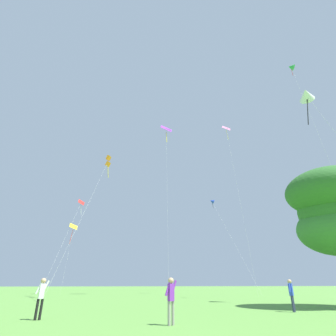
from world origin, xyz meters
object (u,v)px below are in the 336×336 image
(person_with_spool, at_px, (291,292))
(kite_white_distant, at_px, (306,95))
(kite_blue_delta, at_px, (212,201))
(kite_pink_low, at_px, (227,135))
(kite_orange_box, at_px, (108,162))
(tree_right_cluster, at_px, (335,211))
(person_near_tree, at_px, (171,296))
(kite_green_small, at_px, (291,68))
(kite_red_high, at_px, (80,208))
(kite_purple_streamer, at_px, (166,133))
(person_far_back, at_px, (41,294))
(kite_yellow_diamond, at_px, (73,230))

(person_with_spool, bearing_deg, kite_white_distant, 24.54)
(kite_blue_delta, bearing_deg, kite_pink_low, -69.53)
(kite_white_distant, distance_m, person_with_spool, 20.73)
(kite_orange_box, height_order, person_with_spool, kite_orange_box)
(kite_blue_delta, xyz_separation_m, tree_right_cluster, (-1.53, -30.21, -9.48))
(person_near_tree, bearing_deg, kite_white_distant, 25.25)
(kite_green_small, relative_size, kite_orange_box, 1.73)
(kite_red_high, bearing_deg, person_with_spool, -55.30)
(kite_orange_box, relative_size, kite_purple_streamer, 0.60)
(person_with_spool, relative_size, person_near_tree, 1.00)
(kite_blue_delta, distance_m, person_near_tree, 41.83)
(person_far_back, height_order, person_near_tree, person_far_back)
(kite_pink_low, distance_m, person_far_back, 45.08)
(kite_orange_box, bearing_deg, kite_pink_low, 22.13)
(kite_blue_delta, distance_m, person_with_spool, 35.90)
(person_with_spool, bearing_deg, kite_purple_streamer, 96.12)
(kite_red_high, bearing_deg, kite_yellow_diamond, 100.77)
(kite_blue_delta, height_order, tree_right_cluster, kite_blue_delta)
(kite_blue_delta, relative_size, tree_right_cluster, 1.69)
(kite_green_small, xyz_separation_m, kite_blue_delta, (-4.46, 22.56, -13.23))
(kite_red_high, bearing_deg, kite_blue_delta, 21.07)
(kite_red_high, relative_size, person_near_tree, 7.23)
(person_far_back, bearing_deg, tree_right_cluster, 7.47)
(kite_green_small, height_order, kite_orange_box, kite_green_small)
(kite_red_high, height_order, person_near_tree, kite_red_high)
(kite_white_distant, relative_size, person_far_back, 11.63)
(kite_purple_streamer, height_order, person_near_tree, kite_purple_streamer)
(kite_orange_box, bearing_deg, tree_right_cluster, -41.39)
(kite_red_high, height_order, tree_right_cluster, kite_red_high)
(kite_green_small, xyz_separation_m, person_near_tree, (-20.16, -13.14, -28.35))
(kite_blue_delta, xyz_separation_m, kite_red_high, (-23.21, -8.94, -4.77))
(kite_pink_low, height_order, kite_yellow_diamond, kite_pink_low)
(kite_pink_low, bearing_deg, kite_red_high, -171.98)
(kite_blue_delta, xyz_separation_m, person_with_spool, (-7.45, -31.69, -15.12))
(kite_purple_streamer, distance_m, kite_yellow_diamond, 23.62)
(person_near_tree, distance_m, tree_right_cluster, 16.21)
(kite_pink_low, xyz_separation_m, person_far_back, (-23.36, -27.42, -27.10))
(kite_white_distant, relative_size, person_near_tree, 11.74)
(person_far_back, bearing_deg, kite_red_high, 94.44)
(kite_purple_streamer, height_order, kite_white_distant, kite_purple_streamer)
(kite_orange_box, height_order, kite_yellow_diamond, kite_orange_box)
(person_far_back, xyz_separation_m, tree_right_cluster, (19.82, 2.60, 5.63))
(kite_pink_low, xyz_separation_m, kite_purple_streamer, (-12.22, -0.61, -1.45))
(kite_orange_box, distance_m, person_far_back, 24.19)
(kite_red_high, distance_m, tree_right_cluster, 30.73)
(kite_orange_box, bearing_deg, person_near_tree, -79.50)
(kite_yellow_diamond, distance_m, person_far_back, 35.45)
(kite_blue_delta, xyz_separation_m, kite_white_distant, (0.56, -28.04, 3.65))
(kite_pink_low, bearing_deg, person_far_back, -130.43)
(kite_orange_box, height_order, kite_red_high, kite_orange_box)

